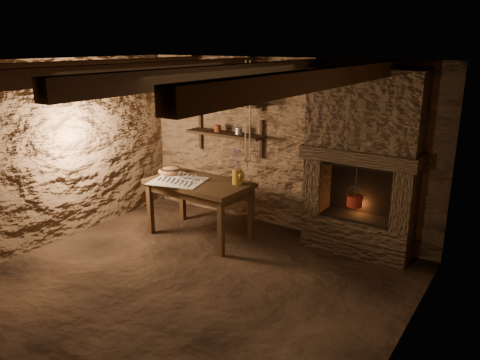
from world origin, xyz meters
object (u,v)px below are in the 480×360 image
Objects in this scene: red_pot at (355,200)px; wooden_bowl at (171,171)px; iron_stockpot at (235,97)px; work_table at (200,207)px; stoneware_jug at (238,169)px.

wooden_bowl is at bearing -166.37° from red_pot.
wooden_bowl is 2.57m from red_pot.
wooden_bowl is 1.63× the size of iron_stockpot.
red_pot is (2.50, 0.61, -0.14)m from wooden_bowl.
iron_stockpot is 2.21m from red_pot.
red_pot is at bearing 21.56° from work_table.
iron_stockpot reaches higher than red_pot.
red_pot is at bearing 13.63° from wooden_bowl.
iron_stockpot is (-0.46, 0.62, 0.85)m from stoneware_jug.
work_table is at bearing -165.70° from stoneware_jug.
work_table is 2.64× the size of red_pot.
stoneware_jug reaches higher than red_pot.
wooden_bowl is at bearing -178.55° from stoneware_jug.
wooden_bowl is (-1.07, -0.11, -0.16)m from stoneware_jug.
stoneware_jug reaches higher than wooden_bowl.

